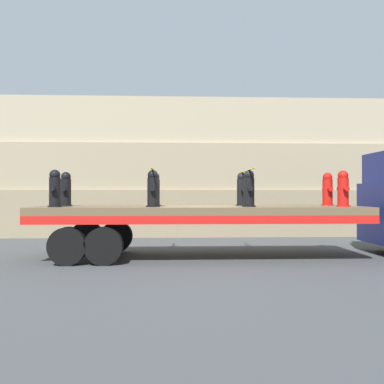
{
  "coord_description": "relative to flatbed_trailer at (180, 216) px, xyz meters",
  "views": [
    {
      "loc": [
        -0.7,
        -11.17,
        1.65
      ],
      "look_at": [
        -0.2,
        0.0,
        1.71
      ],
      "focal_mm": 40.0,
      "sensor_mm": 36.0,
      "label": 1
    }
  ],
  "objects": [
    {
      "name": "fire_hydrant_red_far_3",
      "position": [
        4.11,
        0.54,
        0.7
      ],
      "size": [
        0.34,
        0.54,
        0.92
      ],
      "color": "red",
      "rests_on": "flatbed_trailer"
    },
    {
      "name": "fire_hydrant_black_far_2",
      "position": [
        1.71,
        0.54,
        0.7
      ],
      "size": [
        0.34,
        0.54,
        0.92
      ],
      "color": "black",
      "rests_on": "flatbed_trailer"
    },
    {
      "name": "fire_hydrant_black_near_1",
      "position": [
        -0.7,
        -0.54,
        0.7
      ],
      "size": [
        0.34,
        0.54,
        0.92
      ],
      "color": "black",
      "rests_on": "flatbed_trailer"
    },
    {
      "name": "rock_cliff",
      "position": [
        0.51,
        6.69,
        1.64
      ],
      "size": [
        60.0,
        3.3,
        5.44
      ],
      "color": "gray",
      "rests_on": "ground_plane"
    },
    {
      "name": "flatbed_trailer",
      "position": [
        0.0,
        0.0,
        0.0
      ],
      "size": [
        8.4,
        2.57,
        1.34
      ],
      "color": "brown",
      "rests_on": "ground_plane"
    },
    {
      "name": "cargo_strap_rear",
      "position": [
        -0.7,
        0.0,
        1.18
      ],
      "size": [
        0.05,
        2.67,
        0.01
      ],
      "color": "yellow",
      "rests_on": "fire_hydrant_black_near_1"
    },
    {
      "name": "cargo_strap_middle",
      "position": [
        1.71,
        0.0,
        1.18
      ],
      "size": [
        0.05,
        2.67,
        0.01
      ],
      "color": "yellow",
      "rests_on": "fire_hydrant_black_near_2"
    },
    {
      "name": "fire_hydrant_black_near_2",
      "position": [
        1.71,
        -0.54,
        0.7
      ],
      "size": [
        0.34,
        0.54,
        0.92
      ],
      "color": "black",
      "rests_on": "flatbed_trailer"
    },
    {
      "name": "fire_hydrant_black_far_1",
      "position": [
        -0.7,
        0.54,
        0.7
      ],
      "size": [
        0.34,
        0.54,
        0.92
      ],
      "color": "black",
      "rests_on": "flatbed_trailer"
    },
    {
      "name": "ground_plane",
      "position": [
        0.51,
        0.0,
        -1.08
      ],
      "size": [
        120.0,
        120.0,
        0.0
      ],
      "primitive_type": "plane",
      "color": "#3F4244"
    },
    {
      "name": "fire_hydrant_red_near_3",
      "position": [
        4.11,
        -0.54,
        0.7
      ],
      "size": [
        0.34,
        0.54,
        0.92
      ],
      "color": "red",
      "rests_on": "flatbed_trailer"
    },
    {
      "name": "fire_hydrant_black_near_0",
      "position": [
        -3.1,
        -0.54,
        0.7
      ],
      "size": [
        0.34,
        0.54,
        0.92
      ],
      "color": "black",
      "rests_on": "flatbed_trailer"
    },
    {
      "name": "fire_hydrant_black_far_0",
      "position": [
        -3.1,
        0.54,
        0.7
      ],
      "size": [
        0.34,
        0.54,
        0.92
      ],
      "color": "black",
      "rests_on": "flatbed_trailer"
    }
  ]
}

